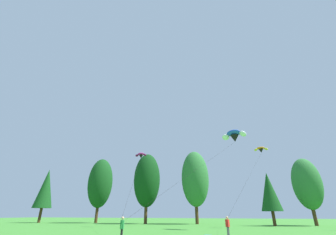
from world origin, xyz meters
TOP-DOWN VIEW (x-y plane):
  - treeline_tree_a at (-42.45, 48.16)m, footprint 4.29×4.29m
  - treeline_tree_b at (-28.98, 51.09)m, footprint 5.73×5.73m
  - treeline_tree_c at (-16.29, 50.10)m, footprint 5.73×5.73m
  - treeline_tree_d at (-5.83, 52.09)m, footprint 5.80×5.80m
  - treeline_tree_e at (8.21, 48.48)m, footprint 3.55×3.55m
  - treeline_tree_f at (15.06, 51.32)m, footprint 4.93×4.93m
  - kite_flyer_near at (-4.97, 19.69)m, footprint 0.37×0.60m
  - kite_flyer_mid at (2.28, 25.29)m, footprint 0.35×0.60m
  - parafoil_kite_high_magenta at (-12.33, 37.96)m, footprint 8.30×18.76m
  - parafoil_kite_mid_orange at (7.44, 41.91)m, footprint 6.47×17.00m
  - parafoil_kite_far_blue_white at (3.60, 36.25)m, footprint 10.66×17.80m

SIDE VIEW (x-z plane):
  - kite_flyer_near at x=-4.97m, z-range 0.14..1.83m
  - kite_flyer_mid at x=2.28m, z-range 0.14..1.83m
  - treeline_tree_e at x=8.21m, z-range 1.12..9.98m
  - treeline_tree_f at x=15.06m, z-range 1.22..12.83m
  - treeline_tree_a at x=-42.45m, z-range 1.55..13.77m
  - treeline_tree_b at x=-28.98m, z-range 1.53..16.07m
  - treeline_tree_c at x=-16.29m, z-range 1.54..16.11m
  - treeline_tree_d at x=-5.83m, z-range 1.56..16.39m
  - parafoil_kite_high_magenta at x=-12.33m, z-range 5.95..16.52m
  - parafoil_kite_mid_orange at x=7.44m, z-range 6.14..17.06m
  - parafoil_kite_far_blue_white at x=3.60m, z-range 6.45..18.79m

